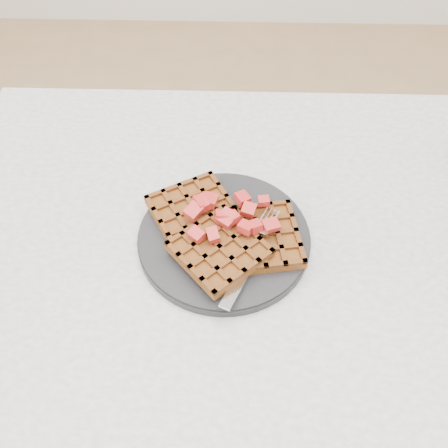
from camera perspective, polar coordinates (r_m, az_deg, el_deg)
ground at (r=1.41m, az=6.87°, el=-21.98°), size 4.00×4.00×0.00m
table at (r=0.83m, az=11.03°, el=-9.04°), size 1.20×0.80×0.75m
plate at (r=0.73m, az=-0.00°, el=-1.56°), size 0.25×0.25×0.02m
waffles at (r=0.72m, az=0.00°, el=-0.88°), size 0.24×0.23×0.03m
strawberry_pile at (r=0.70m, az=0.00°, el=0.72°), size 0.15×0.15×0.02m
fork at (r=0.70m, az=3.38°, el=-3.46°), size 0.09×0.17×0.02m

